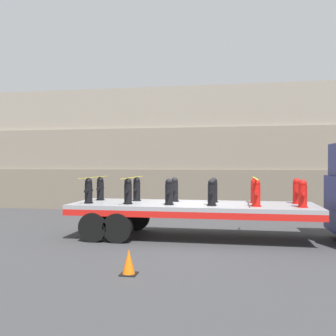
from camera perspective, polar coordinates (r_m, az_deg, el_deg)
The scene contains 19 objects.
ground_plane at distance 12.82m, azimuth 3.70°, elevation -10.60°, with size 120.00×120.00×0.00m, color #38383A.
rock_cliff at distance 20.94m, azimuth 6.31°, elevation 2.83°, with size 60.00×3.30×6.62m.
flatbed_trailer at distance 12.77m, azimuth 0.58°, elevation -6.45°, with size 8.10×2.62×1.16m.
fire_hydrant_black_near_0 at distance 12.93m, azimuth -12.01°, elevation -3.45°, with size 0.32×0.53×0.85m.
fire_hydrant_black_far_0 at distance 13.96m, azimuth -10.28°, elevation -3.15°, with size 0.32×0.53×0.85m.
fire_hydrant_black_near_1 at distance 12.47m, azimuth -6.11°, elevation -3.58°, with size 0.32×0.53×0.85m.
fire_hydrant_black_far_1 at distance 13.54m, azimuth -4.79°, elevation -3.26°, with size 0.32×0.53×0.85m.
fire_hydrant_black_near_2 at distance 12.16m, azimuth 0.16°, elevation -3.69°, with size 0.32×0.53×0.85m.
fire_hydrant_black_far_2 at distance 13.25m, azimuth 1.00°, elevation -3.34°, with size 0.32×0.53×0.85m.
fire_hydrant_black_near_3 at distance 11.99m, azimuth 6.68°, elevation -3.75°, with size 0.32×0.53×0.85m.
fire_hydrant_black_far_3 at distance 13.10m, azimuth 6.98°, elevation -3.39°, with size 0.32×0.53×0.85m.
fire_hydrant_red_near_4 at distance 11.99m, azimuth 13.30°, elevation -3.76°, with size 0.32×0.53×0.85m.
fire_hydrant_red_far_4 at distance 13.10m, azimuth 13.04°, elevation -3.40°, with size 0.32×0.53×0.85m.
fire_hydrant_red_near_5 at distance 12.14m, azimuth 19.83°, elevation -3.72°, with size 0.32×0.53×0.85m.
fire_hydrant_red_far_5 at distance 13.24m, azimuth 19.03°, elevation -3.37°, with size 0.32×0.53×0.85m.
cargo_strap_rear at distance 13.42m, azimuth -11.11°, elevation -1.39°, with size 0.05×2.73×0.01m.
cargo_strap_middle at distance 12.98m, azimuth -5.42°, elevation -1.45°, with size 0.05×2.73×0.01m.
cargo_strap_front at distance 12.52m, azimuth 13.17°, elevation -1.54°, with size 0.05×2.73×0.01m.
traffic_cone at distance 8.70m, azimuth -6.00°, elevation -14.07°, with size 0.37×0.37×0.58m.
Camera 1 is at (1.43, -12.49, 2.48)m, focal length 40.00 mm.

